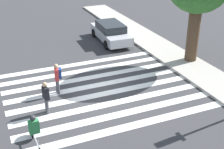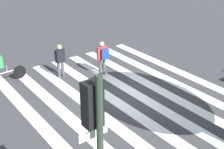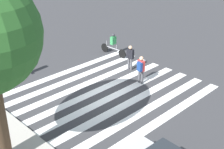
% 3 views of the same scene
% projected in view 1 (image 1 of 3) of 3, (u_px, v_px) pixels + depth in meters
% --- Properties ---
extents(ground_plane, '(60.00, 60.00, 0.00)m').
position_uv_depth(ground_plane, '(100.00, 89.00, 16.91)').
color(ground_plane, '#38383A').
extents(sidewalk_curb, '(36.00, 2.50, 0.14)m').
position_uv_depth(sidewalk_curb, '(195.00, 69.00, 19.08)').
color(sidewalk_curb, '#ADA89E').
rests_on(sidewalk_curb, ground_plane).
extents(crosswalk_stripes, '(7.98, 10.00, 0.01)m').
position_uv_depth(crosswalk_stripes, '(100.00, 89.00, 16.90)').
color(crosswalk_stripes, white).
rests_on(crosswalk_stripes, ground_plane).
extents(pedestrian_child_with_backpack, '(0.47, 0.27, 1.62)m').
position_uv_depth(pedestrian_child_with_backpack, '(46.00, 96.00, 14.42)').
color(pedestrian_child_with_backpack, '#4C4C51').
rests_on(pedestrian_child_with_backpack, ground_plane).
extents(pedestrian_adult_tall_backpack, '(0.50, 0.46, 1.67)m').
position_uv_depth(pedestrian_adult_tall_backpack, '(58.00, 76.00, 16.16)').
color(pedestrian_adult_tall_backpack, '#4C4C51').
rests_on(pedestrian_adult_tall_backpack, ground_plane).
extents(cyclist_far_lane, '(2.36, 0.41, 1.59)m').
position_uv_depth(cyclist_far_lane, '(35.00, 132.00, 12.00)').
color(cyclist_far_lane, black).
rests_on(cyclist_far_lane, ground_plane).
extents(car_parked_far_curb, '(4.79, 2.10, 1.44)m').
position_uv_depth(car_parked_far_curb, '(111.00, 32.00, 23.64)').
color(car_parked_far_curb, '#B7B7BC').
rests_on(car_parked_far_curb, ground_plane).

